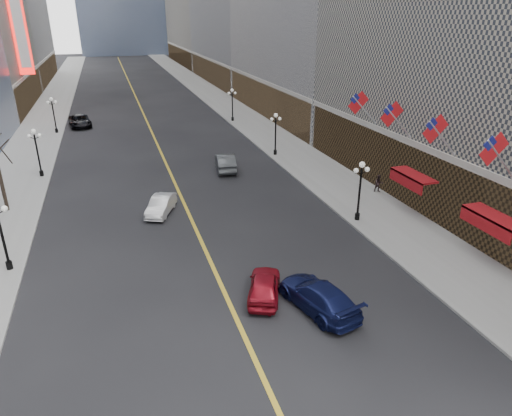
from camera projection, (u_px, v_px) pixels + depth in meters
sidewalk_east at (240, 115)px, 69.87m from camera, size 6.00×230.00×0.15m
sidewalk_west at (42, 128)px, 62.04m from camera, size 6.00×230.00×0.15m
lane_line at (141, 109)px, 74.74m from camera, size 0.25×200.00×0.02m
streetlamp_east_1 at (360, 185)px, 33.11m from camera, size 1.26×0.44×4.52m
streetlamp_east_2 at (276, 130)px, 48.87m from camera, size 1.26×0.44×4.52m
streetlamp_east_3 at (232, 101)px, 64.64m from camera, size 1.26×0.44×4.52m
streetlamp_west_1 at (0, 228)px, 26.51m from camera, size 1.26×0.44×4.52m
streetlamp_west_2 at (37, 148)px, 42.27m from camera, size 1.26×0.44×4.52m
streetlamp_west_3 at (53, 111)px, 58.04m from camera, size 1.26×0.44×4.52m
flag_2 at (496, 152)px, 25.36m from camera, size 2.87×0.12×2.87m
flag_3 at (437, 131)px, 29.74m from camera, size 2.87×0.12×2.87m
flag_4 at (394, 116)px, 34.12m from camera, size 2.87×0.12×2.87m
flag_5 at (360, 105)px, 38.50m from camera, size 2.87×0.12×2.87m
awning_b at (492, 219)px, 27.23m from camera, size 1.40×4.00×0.93m
awning_c at (411, 177)px, 34.24m from camera, size 1.40×4.00×0.93m
theatre_marquee at (20, 31)px, 65.58m from camera, size 2.00×0.55×12.00m
car_nb_mid at (161, 205)px, 35.35m from camera, size 2.97×4.35×1.36m
car_nb_far at (80, 121)px, 62.53m from camera, size 3.37×5.95×1.57m
car_sb_near at (318, 296)px, 23.83m from camera, size 3.35×5.64×1.53m
car_sb_mid at (264, 285)px, 24.88m from camera, size 3.11×4.45×1.41m
car_sb_far at (225, 162)px, 45.16m from camera, size 2.44×5.22×1.66m
ped_east_walk at (379, 184)px, 39.20m from camera, size 0.81×0.58×1.51m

